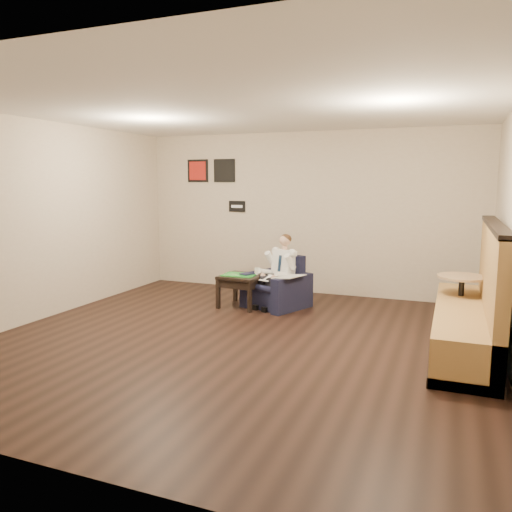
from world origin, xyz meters
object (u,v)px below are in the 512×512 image
at_px(coffee_mug, 257,271).
at_px(banquette, 466,287).
at_px(side_table, 242,291).
at_px(green_folder, 239,275).
at_px(armchair, 276,282).
at_px(seated_man, 272,274).
at_px(smartphone, 250,273).
at_px(cafe_table, 460,304).

bearing_deg(coffee_mug, banquette, -17.88).
height_order(side_table, green_folder, green_folder).
xyz_separation_m(armchair, side_table, (-0.50, -0.18, -0.14)).
distance_m(armchair, green_folder, 0.59).
xyz_separation_m(seated_man, green_folder, (-0.50, -0.10, -0.03)).
bearing_deg(smartphone, banquette, -3.05).
relative_size(side_table, banquette, 0.22).
xyz_separation_m(seated_man, side_table, (-0.46, -0.08, -0.29)).
bearing_deg(smartphone, green_folder, -103.96).
bearing_deg(banquette, coffee_mug, 162.12).
bearing_deg(cafe_table, banquette, -86.18).
xyz_separation_m(coffee_mug, banquette, (2.99, -0.97, 0.17)).
bearing_deg(armchair, side_table, -137.61).
bearing_deg(armchair, seated_man, -90.00).
xyz_separation_m(armchair, coffee_mug, (-0.29, -0.06, 0.16)).
bearing_deg(smartphone, armchair, 15.80).
bearing_deg(side_table, seated_man, 10.25).
height_order(side_table, smartphone, smartphone).
bearing_deg(green_folder, coffee_mug, 28.66).
distance_m(armchair, seated_man, 0.18).
xyz_separation_m(seated_man, cafe_table, (2.70, -0.31, -0.17)).
bearing_deg(cafe_table, side_table, 175.86).
xyz_separation_m(armchair, smartphone, (-0.43, -0.01, 0.11)).
distance_m(green_folder, smartphone, 0.22).
xyz_separation_m(green_folder, coffee_mug, (0.25, 0.14, 0.05)).
bearing_deg(armchair, smartphone, -156.38).
xyz_separation_m(smartphone, cafe_table, (3.09, -0.40, -0.13)).
distance_m(smartphone, cafe_table, 3.12).
bearing_deg(banquette, seated_man, 161.19).
relative_size(seated_man, coffee_mug, 10.21).
height_order(coffee_mug, cafe_table, cafe_table).
height_order(banquette, cafe_table, banquette).
relative_size(seated_man, smartphone, 6.93).
distance_m(green_folder, coffee_mug, 0.29).
xyz_separation_m(coffee_mug, smartphone, (-0.14, 0.06, -0.05)).
bearing_deg(coffee_mug, side_table, -151.34).
height_order(coffee_mug, smartphone, coffee_mug).
bearing_deg(banquette, armchair, 159.15).
bearing_deg(armchair, coffee_mug, -144.97).
relative_size(smartphone, banquette, 0.06).
xyz_separation_m(side_table, green_folder, (-0.04, -0.02, 0.26)).
distance_m(side_table, coffee_mug, 0.39).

